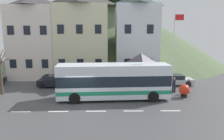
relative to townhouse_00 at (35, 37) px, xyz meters
name	(u,v)px	position (x,y,z in m)	size (l,w,h in m)	color
ground_plane	(80,104)	(7.44, -11.83, -5.51)	(40.00, 60.00, 0.07)	#4A4A4D
townhouse_00	(35,37)	(0.00, 0.00, 0.00)	(5.96, 5.72, 10.96)	silver
townhouse_01	(82,34)	(6.40, 0.09, 0.46)	(6.89, 5.90, 11.88)	beige
townhouse_02	(136,36)	(13.72, 0.50, 0.07)	(5.48, 6.72, 11.11)	silver
hilltop_castle	(113,27)	(10.93, 16.36, 1.54)	(43.20, 43.20, 22.44)	#566947
transit_bus	(113,82)	(10.41, -10.35, -3.82)	(10.47, 3.11, 3.30)	white
bus_shelter	(141,60)	(13.52, -6.33, -2.34)	(3.60, 3.60, 3.92)	#473D33
parked_car_00	(173,80)	(17.59, -4.89, -4.88)	(4.51, 2.04, 1.21)	silver
parked_car_02	(56,81)	(3.90, -5.58, -4.82)	(4.05, 2.05, 1.33)	black
pedestrian_00	(189,86)	(18.14, -8.58, -4.67)	(0.35, 0.32, 1.52)	#38332D
pedestrian_01	(174,85)	(16.75, -8.20, -4.67)	(0.40, 0.32, 1.58)	#2D2D38
pedestrian_02	(160,85)	(15.17, -8.57, -4.65)	(0.36, 0.36, 1.54)	#2D2D38
public_bench	(152,80)	(15.14, -4.61, -5.02)	(1.43, 0.48, 0.87)	#33473D
flagpole	(174,49)	(16.54, -8.31, -0.90)	(0.95, 0.10, 7.99)	silver
harbour_buoy	(184,90)	(17.24, -9.95, -4.76)	(1.04, 1.04, 1.29)	black
bare_tree_02	(0,71)	(-0.86, -8.52, -3.10)	(1.08, 1.63, 4.56)	brown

